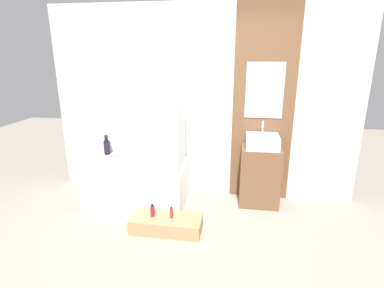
% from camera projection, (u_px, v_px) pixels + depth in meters
% --- Properties ---
extents(ground_plane, '(12.00, 12.00, 0.00)m').
position_uv_depth(ground_plane, '(181.00, 259.00, 2.99)').
color(ground_plane, gray).
extents(wall_tiled_back, '(4.20, 0.06, 2.60)m').
position_uv_depth(wall_tiled_back, '(202.00, 104.00, 4.10)').
color(wall_tiled_back, silver).
rests_on(wall_tiled_back, ground_plane).
extents(wall_wood_accent, '(0.79, 0.04, 2.60)m').
position_uv_depth(wall_wood_accent, '(263.00, 105.00, 3.93)').
color(wall_wood_accent, brown).
rests_on(wall_wood_accent, ground_plane).
extents(bathtub, '(1.31, 0.80, 0.54)m').
position_uv_depth(bathtub, '(138.00, 182.00, 4.10)').
color(bathtub, white).
rests_on(bathtub, ground_plane).
extents(glass_shower_screen, '(0.01, 0.52, 1.03)m').
position_uv_depth(glass_shower_screen, '(181.00, 131.00, 3.67)').
color(glass_shower_screen, silver).
rests_on(glass_shower_screen, bathtub).
extents(wooden_step_bench, '(0.81, 0.36, 0.17)m').
position_uv_depth(wooden_step_bench, '(167.00, 223.00, 3.45)').
color(wooden_step_bench, '#A87F56').
rests_on(wooden_step_bench, ground_plane).
extents(vanity_cabinet, '(0.52, 0.40, 0.80)m').
position_uv_depth(vanity_cabinet, '(260.00, 176.00, 3.99)').
color(vanity_cabinet, brown).
rests_on(vanity_cabinet, ground_plane).
extents(sink, '(0.41, 0.38, 0.33)m').
position_uv_depth(sink, '(262.00, 141.00, 3.85)').
color(sink, white).
rests_on(sink, vanity_cabinet).
extents(vase_tall_dark, '(0.09, 0.09, 0.29)m').
position_uv_depth(vase_tall_dark, '(107.00, 147.00, 4.36)').
color(vase_tall_dark, black).
rests_on(vase_tall_dark, bathtub).
extents(vase_round_light, '(0.13, 0.13, 0.13)m').
position_uv_depth(vase_round_light, '(117.00, 151.00, 4.33)').
color(vase_round_light, silver).
rests_on(vase_round_light, bathtub).
extents(bottle_soap_primary, '(0.05, 0.05, 0.15)m').
position_uv_depth(bottle_soap_primary, '(152.00, 211.00, 3.43)').
color(bottle_soap_primary, '#B21928').
rests_on(bottle_soap_primary, wooden_step_bench).
extents(bottle_soap_secondary, '(0.04, 0.04, 0.13)m').
position_uv_depth(bottle_soap_secondary, '(171.00, 213.00, 3.40)').
color(bottle_soap_secondary, red).
rests_on(bottle_soap_secondary, wooden_step_bench).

